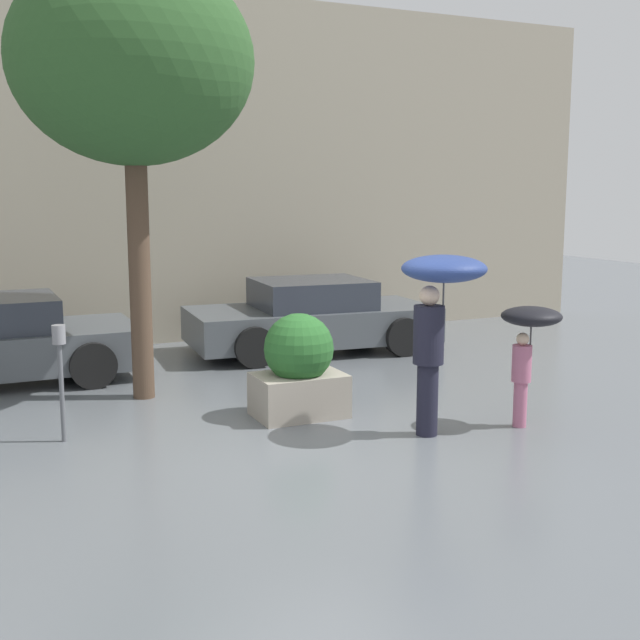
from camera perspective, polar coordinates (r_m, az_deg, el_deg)
ground_plane at (r=8.39m, az=-1.85°, el=-9.15°), size 40.00×40.00×0.00m
building_facade at (r=14.20m, az=-12.20°, el=10.42°), size 18.00×0.30×6.00m
planter_box at (r=9.43m, az=-1.51°, el=-3.39°), size 1.05×0.82×1.23m
person_adult at (r=8.63m, az=8.44°, el=1.56°), size 0.91×0.91×1.97m
person_child at (r=9.22m, az=14.63°, el=-0.84°), size 0.67×0.67×1.37m
parked_car_near at (r=13.30m, az=-0.61°, el=0.17°), size 4.13×2.28×1.19m
street_tree at (r=10.44m, az=-13.21°, el=17.36°), size 2.97×2.97×5.46m
parking_meter at (r=8.83m, az=-18.01°, el=-2.61°), size 0.14×0.14×1.26m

